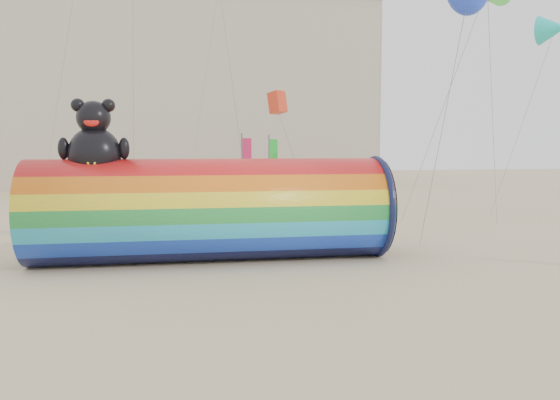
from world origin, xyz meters
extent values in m
plane|color=#CCB58C|center=(0.00, 0.00, 0.00)|extent=(160.00, 160.00, 0.00)
cube|color=#B7AD99|center=(-12.00, 46.00, 10.00)|extent=(60.00, 15.00, 20.00)
cube|color=#28303D|center=(-12.00, 38.44, 10.50)|extent=(59.50, 0.12, 17.00)
cube|color=#B2ADA0|center=(-12.00, 46.00, 20.30)|extent=(60.40, 15.40, 0.60)
cylinder|color=red|center=(-1.97, 2.64, 1.96)|extent=(13.43, 3.92, 3.92)
torus|color=#0F1438|center=(4.61, 2.64, 1.96)|extent=(0.27, 4.11, 4.11)
cylinder|color=black|center=(4.77, 2.64, 1.96)|extent=(0.07, 3.88, 3.88)
ellipsoid|color=black|center=(-6.22, 2.64, 4.09)|extent=(1.91, 1.71, 2.01)
ellipsoid|color=#F0FF1A|center=(-6.22, 2.02, 3.97)|extent=(0.98, 0.43, 0.86)
sphere|color=black|center=(-6.22, 2.64, 5.43)|extent=(1.23, 1.23, 1.23)
sphere|color=black|center=(-6.76, 2.64, 5.88)|extent=(0.49, 0.49, 0.49)
sphere|color=black|center=(-5.69, 2.64, 5.88)|extent=(0.49, 0.49, 0.49)
ellipsoid|color=red|center=(-6.22, 2.14, 5.26)|extent=(0.54, 0.20, 0.34)
ellipsoid|color=black|center=(-7.29, 2.53, 4.31)|extent=(0.40, 0.40, 0.81)
ellipsoid|color=black|center=(-5.16, 2.53, 4.31)|extent=(0.40, 0.40, 0.81)
cylinder|color=#59595E|center=(-7.80, 14.58, 2.60)|extent=(0.10, 0.10, 5.20)
cube|color=#1A32C7|center=(-7.49, 14.58, 2.65)|extent=(0.56, 0.06, 4.50)
cylinder|color=#59595E|center=(0.46, 14.75, 2.60)|extent=(0.10, 0.10, 5.20)
cube|color=#C51B50|center=(0.77, 14.75, 2.65)|extent=(0.56, 0.06, 4.50)
cylinder|color=#59595E|center=(2.66, 18.17, 2.60)|extent=(0.10, 0.10, 5.20)
cube|color=green|center=(2.97, 18.17, 2.65)|extent=(0.56, 0.06, 4.50)
cone|color=#19CAC0|center=(16.97, 9.13, 10.79)|extent=(1.61, 1.61, 1.45)
cube|color=red|center=(1.49, 7.89, 6.50)|extent=(0.64, 0.64, 1.02)
camera|label=1|loc=(-2.97, -18.35, 4.36)|focal=35.00mm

